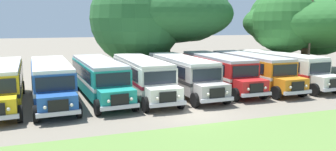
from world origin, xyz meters
The scene contains 12 objects.
ground_plane centered at (0.00, 0.00, 0.00)m, with size 220.00×220.00×0.00m, color slate.
parked_bus_slot_0 centered at (-11.65, 6.17, 1.58)m, with size 3.31×10.93×2.82m.
parked_bus_slot_1 centered at (-8.41, 6.01, 1.58)m, with size 3.29×10.93×2.82m.
parked_bus_slot_2 centered at (-5.04, 6.30, 1.58)m, with size 3.48×10.96×2.82m.
parked_bus_slot_3 centered at (-1.78, 6.01, 1.58)m, with size 2.92×10.87×2.82m.
parked_bus_slot_4 centered at (1.58, 6.04, 1.58)m, with size 3.01×10.88×2.82m.
parked_bus_slot_5 centered at (5.10, 6.57, 1.58)m, with size 2.74×10.85×2.82m.
parked_bus_slot_6 centered at (8.21, 6.16, 1.58)m, with size 2.89×10.87×2.82m.
parked_bus_slot_7 centered at (11.37, 6.19, 1.58)m, with size 3.45×10.96×2.82m.
broad_shade_tree centered at (3.49, 17.14, 6.59)m, with size 16.60×15.44×11.88m.
secondary_tree centered at (18.61, 12.01, 5.74)m, with size 14.37×15.71×10.02m.
utility_pole centered at (15.36, 7.19, 4.24)m, with size 1.80×0.20×7.97m.
Camera 1 is at (-7.96, -18.03, 5.61)m, focal length 34.49 mm.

